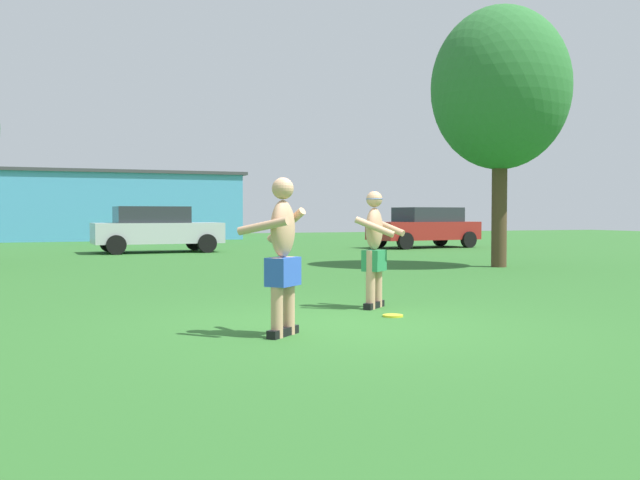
# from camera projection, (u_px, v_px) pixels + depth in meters

# --- Properties ---
(ground_plane) EXTENTS (80.00, 80.00, 0.00)m
(ground_plane) POSITION_uv_depth(u_px,v_px,m) (340.00, 326.00, 8.40)
(ground_plane) COLOR #2D6628
(player_with_cap) EXTENTS (0.78, 0.76, 1.65)m
(player_with_cap) POSITION_uv_depth(u_px,v_px,m) (375.00, 244.00, 9.95)
(player_with_cap) COLOR black
(player_with_cap) RESTS_ON ground_plane
(player_in_blue) EXTENTS (0.77, 0.83, 1.71)m
(player_in_blue) POSITION_uv_depth(u_px,v_px,m) (282.00, 252.00, 7.66)
(player_in_blue) COLOR black
(player_in_blue) RESTS_ON ground_plane
(frisbee) EXTENTS (0.26, 0.26, 0.03)m
(frisbee) POSITION_uv_depth(u_px,v_px,m) (393.00, 316.00, 9.15)
(frisbee) COLOR yellow
(frisbee) RESTS_ON ground_plane
(car_silver_mid_lot) EXTENTS (4.36, 2.15, 1.58)m
(car_silver_mid_lot) POSITION_uv_depth(u_px,v_px,m) (156.00, 229.00, 24.45)
(car_silver_mid_lot) COLOR silver
(car_silver_mid_lot) RESTS_ON ground_plane
(car_red_far_end) EXTENTS (4.48, 2.43, 1.58)m
(car_red_far_end) POSITION_uv_depth(u_px,v_px,m) (425.00, 227.00, 27.97)
(car_red_far_end) COLOR maroon
(car_red_far_end) RESTS_ON ground_plane
(outbuilding_behind_lot) EXTENTS (13.17, 5.99, 3.51)m
(outbuilding_behind_lot) POSITION_uv_depth(u_px,v_px,m) (111.00, 206.00, 37.36)
(outbuilding_behind_lot) COLOR #4C9ED1
(outbuilding_behind_lot) RESTS_ON ground_plane
(tree_right_field) EXTENTS (3.42, 3.42, 6.45)m
(tree_right_field) POSITION_uv_depth(u_px,v_px,m) (500.00, 89.00, 17.62)
(tree_right_field) COLOR #4C3823
(tree_right_field) RESTS_ON ground_plane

